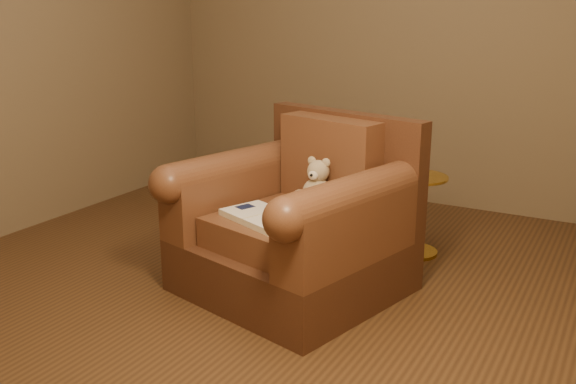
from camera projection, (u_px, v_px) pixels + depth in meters
The scene contains 5 objects.
floor at pixel (268, 284), 3.66m from camera, with size 4.00×4.00×0.00m, color #51331B.
armchair at pixel (298, 225), 3.52m from camera, with size 1.27×1.23×0.95m.
teddy_bear at pixel (316, 189), 3.50m from camera, with size 0.21×0.24×0.29m.
guidebook at pixel (263, 217), 3.33m from camera, with size 0.50×0.41×0.04m.
side_table at pixel (416, 212), 4.04m from camera, with size 0.37×0.37×0.51m.
Camera 1 is at (1.74, -2.89, 1.52)m, focal length 40.00 mm.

